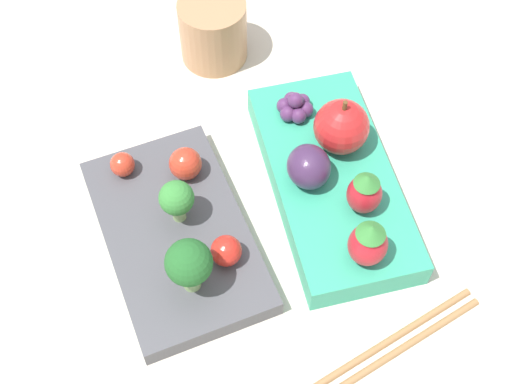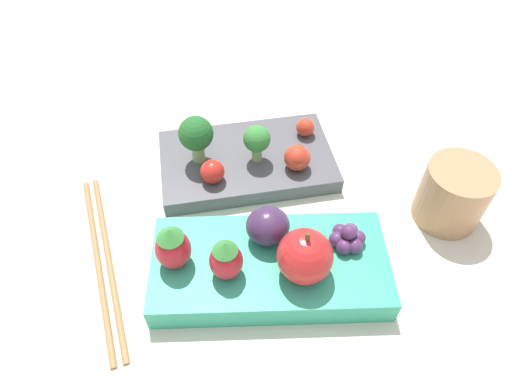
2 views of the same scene
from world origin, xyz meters
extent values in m
plane|color=beige|center=(0.00, 0.00, 0.00)|extent=(4.00, 4.00, 0.00)
cube|color=#4C4C51|center=(-0.01, 0.07, 0.01)|extent=(0.19, 0.13, 0.02)
cube|color=#33A87F|center=(0.00, -0.07, 0.01)|extent=(0.21, 0.11, 0.03)
cylinder|color=#93B770|center=(-0.06, 0.07, 0.03)|extent=(0.01, 0.01, 0.02)
sphere|color=#236028|center=(-0.06, 0.07, 0.06)|extent=(0.04, 0.04, 0.04)
cylinder|color=#93B770|center=(0.00, 0.07, 0.03)|extent=(0.01, 0.01, 0.02)
sphere|color=#388438|center=(0.00, 0.07, 0.05)|extent=(0.03, 0.03, 0.03)
sphere|color=red|center=(0.04, 0.05, 0.03)|extent=(0.03, 0.03, 0.03)
sphere|color=red|center=(0.06, 0.10, 0.03)|extent=(0.02, 0.02, 0.02)
sphere|color=red|center=(-0.05, 0.04, 0.03)|extent=(0.02, 0.02, 0.02)
sphere|color=red|center=(0.03, -0.08, 0.05)|extent=(0.05, 0.05, 0.05)
cylinder|color=brown|center=(0.03, -0.08, 0.08)|extent=(0.00, 0.00, 0.01)
ellipsoid|color=red|center=(-0.04, -0.08, 0.05)|extent=(0.03, 0.03, 0.04)
cone|color=#388438|center=(-0.04, -0.08, 0.07)|extent=(0.02, 0.02, 0.01)
ellipsoid|color=red|center=(-0.08, -0.06, 0.05)|extent=(0.03, 0.03, 0.04)
cone|color=#388438|center=(-0.08, -0.06, 0.07)|extent=(0.02, 0.02, 0.01)
ellipsoid|color=#42284C|center=(0.00, -0.04, 0.04)|extent=(0.04, 0.04, 0.03)
sphere|color=#562D5B|center=(0.08, -0.06, 0.03)|extent=(0.01, 0.01, 0.01)
sphere|color=#562D5B|center=(0.07, -0.05, 0.03)|extent=(0.01, 0.01, 0.01)
sphere|color=#562D5B|center=(0.06, -0.05, 0.03)|extent=(0.01, 0.01, 0.01)
sphere|color=#562D5B|center=(0.06, -0.06, 0.03)|extent=(0.01, 0.01, 0.01)
sphere|color=#562D5B|center=(0.06, -0.06, 0.03)|extent=(0.01, 0.01, 0.01)
sphere|color=#562D5B|center=(0.07, -0.06, 0.03)|extent=(0.01, 0.01, 0.01)
sphere|color=#562D5B|center=(0.07, -0.06, 0.04)|extent=(0.01, 0.01, 0.01)
cylinder|color=tan|center=(0.18, -0.01, 0.03)|extent=(0.06, 0.06, 0.06)
cylinder|color=#A37547|center=(-0.15, -0.04, 0.00)|extent=(0.06, 0.20, 0.01)
cylinder|color=#A37547|center=(-0.16, -0.04, 0.00)|extent=(0.06, 0.20, 0.01)
camera|label=1|loc=(-0.30, 0.09, 0.52)|focal=50.00mm
camera|label=2|loc=(-0.03, -0.28, 0.37)|focal=32.00mm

